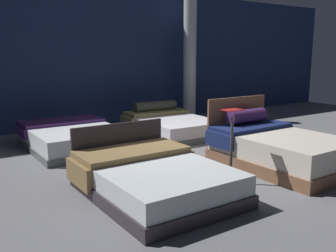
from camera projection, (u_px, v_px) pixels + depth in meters
ground_plane at (169, 158)px, 6.66m from camera, size 18.00×18.00×0.02m
showroom_back_wall at (88, 57)px, 9.34m from camera, size 18.00×0.06×3.50m
bed_0 at (152, 177)px, 4.89m from camera, size 1.69×2.12×0.81m
bed_1 at (278, 149)px, 6.11m from camera, size 1.56×2.14×1.06m
bed_2 at (72, 137)px, 7.32m from camera, size 1.71×2.15×0.47m
bed_3 at (171, 125)px, 8.59m from camera, size 1.69×2.17×0.70m
price_sign at (231, 155)px, 5.29m from camera, size 0.28×0.24×1.07m
support_pillar at (190, 57)px, 10.27m from camera, size 0.36×0.36×3.50m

